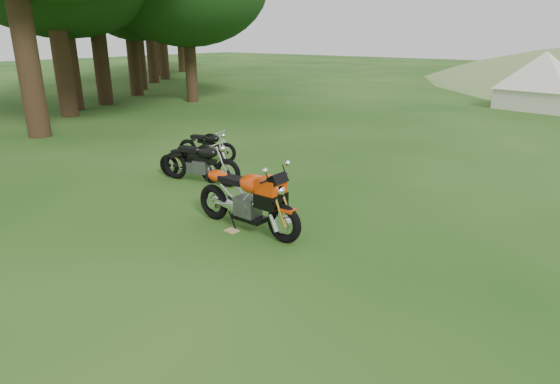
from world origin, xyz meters
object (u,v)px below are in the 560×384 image
Objects in this scene: vintage_moto_a at (200,161)px; tent_left at (542,80)px; vintage_moto_b at (189,162)px; sport_motorcycle at (246,194)px; plywood_board at (232,231)px; vintage_moto_d at (207,145)px.

vintage_moto_a is 0.67× the size of tent_left.
vintage_moto_a reaches higher than vintage_moto_b.
plywood_board is (-0.16, -0.22, -0.64)m from sport_motorcycle.
sport_motorcycle reaches higher than vintage_moto_a.
tent_left is at bearing 54.88° from vintage_moto_d.
vintage_moto_d is 16.47m from tent_left.
sport_motorcycle is at bearing -40.01° from vintage_moto_a.
tent_left is (4.98, 15.68, 0.85)m from vintage_moto_d.
sport_motorcycle reaches higher than vintage_moto_b.
vintage_moto_b reaches higher than vintage_moto_d.
vintage_moto_b is at bearing 156.13° from sport_motorcycle.
plywood_board is 3.29m from vintage_moto_b.
vintage_moto_b is (-3.02, 1.35, -0.21)m from sport_motorcycle.
sport_motorcycle is 1.31× the size of vintage_moto_d.
sport_motorcycle is 1.09× the size of vintage_moto_a.
vintage_moto_d is at bearing 145.09° from sport_motorcycle.
plywood_board is at bearing -40.60° from vintage_moto_b.
vintage_moto_b is 0.56× the size of tent_left.
vintage_moto_b is (-0.38, -0.01, -0.09)m from vintage_moto_a.
vintage_moto_b is 1.01× the size of vintage_moto_d.
sport_motorcycle is 1.31× the size of vintage_moto_b.
vintage_moto_b is at bearing 151.34° from plywood_board.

